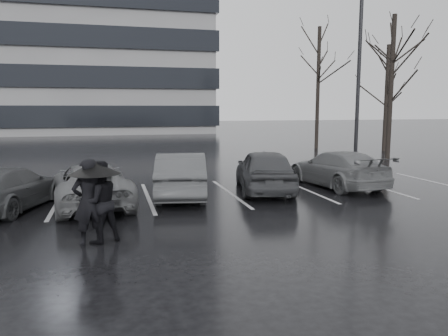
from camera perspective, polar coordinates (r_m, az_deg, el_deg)
name	(u,v)px	position (r m, az deg, el deg)	size (l,w,h in m)	color
ground	(233,211)	(12.52, 1.20, -5.61)	(160.00, 160.00, 0.00)	black
car_main	(265,170)	(15.33, 5.33, -0.27)	(1.78, 4.41, 1.50)	black
car_west_a	(181,175)	(14.44, -5.63, -0.87)	(1.54, 4.43, 1.46)	#2C2C2E
car_west_b	(92,184)	(13.67, -16.88, -2.08)	(2.11, 4.58, 1.27)	#474749
car_west_c	(8,188)	(13.97, -26.35, -2.41)	(1.74, 4.29, 1.24)	black
car_east	(337,169)	(16.71, 14.51, -0.10)	(1.87, 4.60, 1.34)	#474749
pedestrian_left	(89,202)	(9.74, -17.27, -4.24)	(0.68, 0.45, 1.88)	black
pedestrian_right	(99,202)	(9.86, -15.96, -4.29)	(0.87, 0.68, 1.79)	black
umbrella	(94,168)	(9.65, -16.57, 0.01)	(1.07, 1.07, 1.82)	black
lamp_post	(359,72)	(21.35, 17.19, 11.88)	(0.54, 0.54, 9.88)	gray
stall_stripes	(190,195)	(14.73, -4.45, -3.56)	(19.72, 5.00, 0.00)	#B4B3B6
tree_east	(391,88)	(26.58, 20.98, 9.73)	(0.26, 0.26, 8.00)	black
tree_ne	(386,99)	(31.28, 20.44, 8.50)	(0.26, 0.26, 7.00)	black
tree_north	(318,88)	(32.10, 12.17, 10.13)	(0.26, 0.26, 8.50)	black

